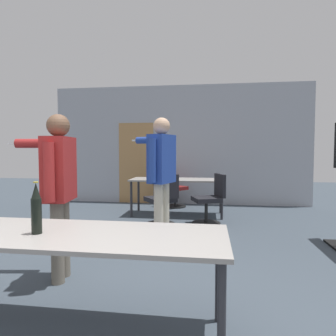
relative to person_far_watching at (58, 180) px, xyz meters
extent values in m
cube|color=#A3A8B2|center=(0.77, 4.68, 0.45)|extent=(6.43, 0.10, 2.97)
cube|color=#AD7F4C|center=(-0.33, 4.62, -0.01)|extent=(0.90, 0.02, 2.05)
cube|color=gray|center=(0.48, -0.87, -0.30)|extent=(2.38, 0.77, 0.03)
cylinder|color=#2D2D33|center=(1.61, -1.19, -0.67)|extent=(0.05, 0.05, 0.72)
cylinder|color=#2D2D33|center=(1.61, -0.55, -0.67)|extent=(0.05, 0.05, 0.72)
cube|color=gray|center=(0.87, 3.30, -0.30)|extent=(1.93, 0.74, 0.03)
cylinder|color=#2D2D33|center=(-0.03, 2.99, -0.67)|extent=(0.05, 0.05, 0.72)
cylinder|color=#2D2D33|center=(1.78, 2.99, -0.67)|extent=(0.05, 0.05, 0.72)
cylinder|color=#2D2D33|center=(-0.03, 3.61, -0.67)|extent=(0.05, 0.05, 0.72)
cylinder|color=#2D2D33|center=(1.78, 3.61, -0.67)|extent=(0.05, 0.05, 0.72)
cylinder|color=slate|center=(0.03, -0.09, -0.62)|extent=(0.13, 0.13, 0.83)
cylinder|color=slate|center=(0.00, 0.09, -0.62)|extent=(0.13, 0.13, 0.83)
cube|color=maroon|center=(0.01, 0.00, 0.12)|extent=(0.29, 0.45, 0.65)
sphere|color=brown|center=(0.01, 0.00, 0.56)|extent=(0.23, 0.23, 0.23)
cylinder|color=maroon|center=(0.05, -0.26, 0.10)|extent=(0.10, 0.10, 0.56)
cylinder|color=maroon|center=(-0.30, 0.22, 0.38)|extent=(0.57, 0.18, 0.10)
cube|color=white|center=(-0.61, 0.18, 0.38)|extent=(0.12, 0.05, 0.03)
cylinder|color=beige|center=(0.82, 1.29, -0.60)|extent=(0.14, 0.14, 0.88)
cylinder|color=beige|center=(0.89, 1.46, -0.60)|extent=(0.14, 0.14, 0.88)
cube|color=#23429E|center=(0.85, 1.38, 0.19)|extent=(0.38, 0.50, 0.69)
sphere|color=#DBAD89|center=(0.85, 1.38, 0.66)|extent=(0.24, 0.24, 0.24)
cylinder|color=#23429E|center=(0.76, 1.12, 0.17)|extent=(0.11, 0.11, 0.60)
cylinder|color=#23429E|center=(0.66, 1.73, 0.47)|extent=(0.60, 0.30, 0.11)
cube|color=white|center=(0.35, 1.84, 0.47)|extent=(0.13, 0.07, 0.03)
cylinder|color=black|center=(0.66, 2.41, -1.02)|extent=(0.52, 0.52, 0.03)
cylinder|color=black|center=(0.66, 2.41, -0.81)|extent=(0.06, 0.06, 0.39)
cube|color=black|center=(0.66, 2.41, -0.57)|extent=(0.64, 0.64, 0.08)
cube|color=black|center=(0.82, 2.20, -0.32)|extent=(0.39, 0.31, 0.42)
cylinder|color=black|center=(1.48, 2.59, -1.02)|extent=(0.52, 0.52, 0.03)
cylinder|color=black|center=(1.48, 2.59, -0.81)|extent=(0.06, 0.06, 0.39)
cube|color=black|center=(1.48, 2.59, -0.58)|extent=(0.59, 0.59, 0.08)
cube|color=black|center=(1.73, 2.68, -0.33)|extent=(0.20, 0.43, 0.42)
cylinder|color=black|center=(0.72, 4.19, -1.02)|extent=(0.52, 0.52, 0.03)
cylinder|color=black|center=(0.72, 4.19, -0.81)|extent=(0.06, 0.06, 0.38)
cube|color=maroon|center=(0.72, 4.19, -0.58)|extent=(0.65, 0.65, 0.08)
cube|color=maroon|center=(0.52, 4.35, -0.33)|extent=(0.32, 0.38, 0.42)
cylinder|color=black|center=(0.33, -0.93, -0.16)|extent=(0.07, 0.07, 0.25)
cone|color=black|center=(0.33, -0.93, 0.02)|extent=(0.06, 0.06, 0.11)
cylinder|color=gold|center=(0.33, -0.93, 0.08)|extent=(0.03, 0.03, 0.01)
camera|label=1|loc=(1.54, -2.86, 0.30)|focal=32.00mm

